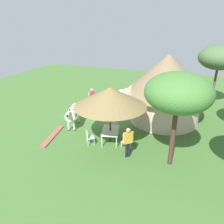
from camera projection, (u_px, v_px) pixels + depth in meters
name	position (u px, v px, depth m)	size (l,w,h in m)	color
ground_plane	(113.00, 118.00, 15.85)	(36.00, 36.00, 0.00)	#447032
thatched_hut	(166.00, 86.00, 14.62)	(5.82, 5.82, 4.76)	beige
shade_umbrella	(110.00, 97.00, 11.69)	(4.11, 4.11, 3.36)	#4C3729
patio_dining_table	(110.00, 131.00, 12.52)	(1.72, 1.32, 0.74)	silver
patio_chair_east_end	(89.00, 136.00, 12.24)	(0.60, 0.60, 0.90)	silver
patio_chair_near_lawn	(127.00, 141.00, 11.76)	(0.57, 0.56, 0.90)	silver
patio_chair_west_end	(114.00, 124.00, 13.75)	(0.49, 0.50, 0.90)	silver
guest_beside_umbrella	(128.00, 140.00, 10.90)	(0.47, 0.48, 1.70)	black
standing_watcher	(92.00, 96.00, 17.41)	(0.49, 0.46, 1.69)	black
striped_lounge_chair	(105.00, 108.00, 17.09)	(0.94, 0.84, 0.67)	#39A477
zebra_nearest_camera	(120.00, 94.00, 18.22)	(2.12, 1.47, 1.49)	silver
zebra_by_umbrella	(73.00, 113.00, 14.20)	(2.30, 1.10, 1.57)	silver
acacia_tree_far_lawn	(219.00, 58.00, 16.64)	(3.21, 3.21, 5.06)	brown
acacia_tree_right_background	(178.00, 93.00, 9.30)	(3.03, 3.03, 4.67)	#4A2C26
brick_patio_kerb	(53.00, 136.00, 13.31)	(2.80, 0.36, 0.08)	#9E5847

